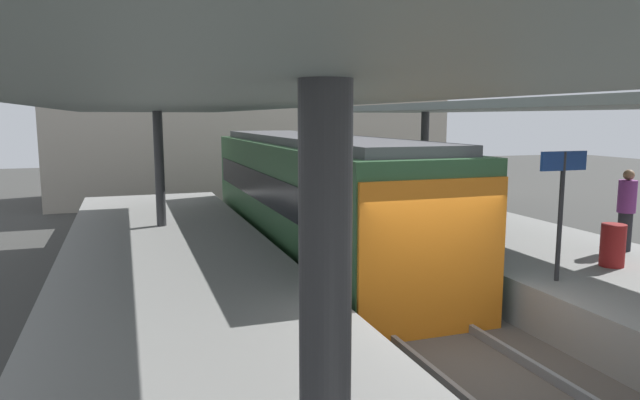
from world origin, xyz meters
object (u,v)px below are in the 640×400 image
object	(u,v)px
platform_sign	(562,186)
commuter_train	(313,196)
litter_bin	(613,245)
passenger_near_bench	(626,209)

from	to	relation	value
platform_sign	commuter_train	bearing A→B (deg)	109.43
commuter_train	litter_bin	xyz separation A→B (m)	(3.93, -6.00, -0.33)
platform_sign	litter_bin	size ratio (longest dim) A/B	2.76
commuter_train	litter_bin	size ratio (longest dim) A/B	15.65
litter_bin	passenger_near_bench	world-z (taller)	passenger_near_bench
commuter_train	litter_bin	world-z (taller)	commuter_train
commuter_train	litter_bin	bearing A→B (deg)	-56.81
platform_sign	passenger_near_bench	xyz separation A→B (m)	(2.90, 1.33, -0.74)
commuter_train	platform_sign	size ratio (longest dim) A/B	5.66
commuter_train	passenger_near_bench	bearing A→B (deg)	-44.66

